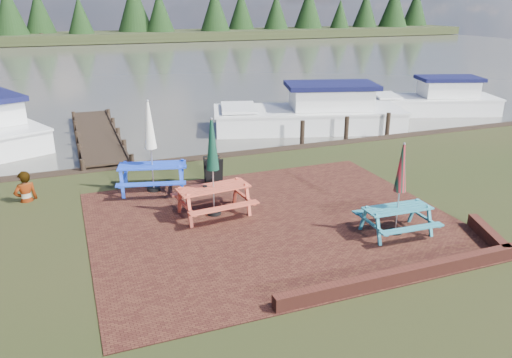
{
  "coord_description": "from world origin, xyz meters",
  "views": [
    {
      "loc": [
        -4.57,
        -9.68,
        5.33
      ],
      "look_at": [
        -0.24,
        1.58,
        1.0
      ],
      "focal_mm": 35.0,
      "sensor_mm": 36.0,
      "label": 1
    }
  ],
  "objects_px": {
    "picnic_table_teal": "(398,203)",
    "picnic_table_red": "(213,183)",
    "boat_far": "(435,102)",
    "jetty": "(98,135)",
    "picnic_table_blue": "(152,161)",
    "boat_near": "(312,115)",
    "person": "(22,172)",
    "chalkboard": "(213,170)"
  },
  "relations": [
    {
      "from": "picnic_table_teal",
      "to": "picnic_table_red",
      "type": "bearing_deg",
      "value": 146.95
    },
    {
      "from": "picnic_table_teal",
      "to": "boat_far",
      "type": "xyz_separation_m",
      "value": [
        10.71,
        11.53,
        -0.38
      ]
    },
    {
      "from": "jetty",
      "to": "picnic_table_teal",
      "type": "bearing_deg",
      "value": -63.34
    },
    {
      "from": "picnic_table_blue",
      "to": "boat_near",
      "type": "relative_size",
      "value": 0.3
    },
    {
      "from": "picnic_table_teal",
      "to": "picnic_table_red",
      "type": "relative_size",
      "value": 0.88
    },
    {
      "from": "picnic_table_teal",
      "to": "person",
      "type": "height_order",
      "value": "picnic_table_teal"
    },
    {
      "from": "picnic_table_teal",
      "to": "boat_near",
      "type": "xyz_separation_m",
      "value": [
        3.22,
        10.7,
        -0.31
      ]
    },
    {
      "from": "picnic_table_blue",
      "to": "jetty",
      "type": "height_order",
      "value": "picnic_table_blue"
    },
    {
      "from": "picnic_table_teal",
      "to": "picnic_table_red",
      "type": "height_order",
      "value": "picnic_table_red"
    },
    {
      "from": "picnic_table_teal",
      "to": "chalkboard",
      "type": "bearing_deg",
      "value": 124.05
    },
    {
      "from": "chalkboard",
      "to": "person",
      "type": "distance_m",
      "value": 5.37
    },
    {
      "from": "picnic_table_teal",
      "to": "person",
      "type": "distance_m",
      "value": 10.05
    },
    {
      "from": "picnic_table_teal",
      "to": "chalkboard",
      "type": "relative_size",
      "value": 2.72
    },
    {
      "from": "picnic_table_red",
      "to": "boat_far",
      "type": "relative_size",
      "value": 0.37
    },
    {
      "from": "picnic_table_blue",
      "to": "boat_far",
      "type": "xyz_separation_m",
      "value": [
        15.66,
        6.55,
        -0.53
      ]
    },
    {
      "from": "picnic_table_teal",
      "to": "jetty",
      "type": "bearing_deg",
      "value": 118.84
    },
    {
      "from": "jetty",
      "to": "chalkboard",
      "type": "bearing_deg",
      "value": -67.39
    },
    {
      "from": "picnic_table_teal",
      "to": "jetty",
      "type": "xyz_separation_m",
      "value": [
        -6.01,
        11.96,
        -0.68
      ]
    },
    {
      "from": "chalkboard",
      "to": "boat_near",
      "type": "bearing_deg",
      "value": 48.7
    },
    {
      "from": "picnic_table_teal",
      "to": "boat_far",
      "type": "height_order",
      "value": "picnic_table_teal"
    },
    {
      "from": "picnic_table_teal",
      "to": "person",
      "type": "relative_size",
      "value": 1.29
    },
    {
      "from": "picnic_table_blue",
      "to": "person",
      "type": "relative_size",
      "value": 1.54
    },
    {
      "from": "picnic_table_blue",
      "to": "boat_far",
      "type": "height_order",
      "value": "picnic_table_blue"
    },
    {
      "from": "picnic_table_teal",
      "to": "boat_near",
      "type": "height_order",
      "value": "picnic_table_teal"
    },
    {
      "from": "picnic_table_red",
      "to": "jetty",
      "type": "relative_size",
      "value": 0.28
    },
    {
      "from": "person",
      "to": "chalkboard",
      "type": "bearing_deg",
      "value": 156.39
    },
    {
      "from": "jetty",
      "to": "boat_far",
      "type": "height_order",
      "value": "boat_far"
    },
    {
      "from": "picnic_table_red",
      "to": "chalkboard",
      "type": "height_order",
      "value": "picnic_table_red"
    },
    {
      "from": "picnic_table_red",
      "to": "chalkboard",
      "type": "xyz_separation_m",
      "value": [
        0.67,
        2.32,
        -0.47
      ]
    },
    {
      "from": "chalkboard",
      "to": "boat_far",
      "type": "bearing_deg",
      "value": 31.95
    },
    {
      "from": "boat_near",
      "to": "boat_far",
      "type": "distance_m",
      "value": 7.54
    },
    {
      "from": "picnic_table_blue",
      "to": "chalkboard",
      "type": "bearing_deg",
      "value": 14.08
    },
    {
      "from": "jetty",
      "to": "person",
      "type": "xyz_separation_m",
      "value": [
        -2.43,
        -6.51,
        0.76
      ]
    },
    {
      "from": "picnic_table_red",
      "to": "picnic_table_blue",
      "type": "height_order",
      "value": "picnic_table_blue"
    },
    {
      "from": "boat_near",
      "to": "person",
      "type": "distance_m",
      "value": 12.79
    },
    {
      "from": "chalkboard",
      "to": "picnic_table_red",
      "type": "bearing_deg",
      "value": -99.53
    },
    {
      "from": "boat_near",
      "to": "picnic_table_red",
      "type": "bearing_deg",
      "value": 154.99
    },
    {
      "from": "picnic_table_blue",
      "to": "jetty",
      "type": "xyz_separation_m",
      "value": [
        -1.06,
        6.98,
        -0.83
      ]
    },
    {
      "from": "boat_near",
      "to": "picnic_table_blue",
      "type": "bearing_deg",
      "value": 141.0
    },
    {
      "from": "jetty",
      "to": "boat_near",
      "type": "bearing_deg",
      "value": -7.79
    },
    {
      "from": "picnic_table_blue",
      "to": "boat_far",
      "type": "relative_size",
      "value": 0.39
    },
    {
      "from": "chalkboard",
      "to": "boat_near",
      "type": "distance_m",
      "value": 8.52
    }
  ]
}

